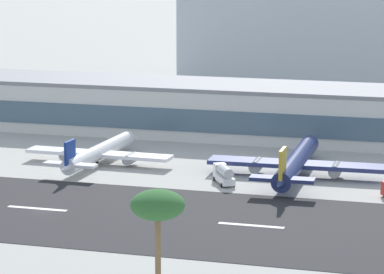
{
  "coord_description": "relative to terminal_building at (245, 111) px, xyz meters",
  "views": [
    {
      "loc": [
        78.49,
        -169.71,
        49.91
      ],
      "look_at": [
        16.48,
        43.18,
        7.0
      ],
      "focal_mm": 95.5,
      "sensor_mm": 36.0,
      "label": 1
    }
  ],
  "objects": [
    {
      "name": "ground_plane",
      "position": [
        -19.27,
        -82.52,
        -6.78
      ],
      "size": [
        1400.0,
        1400.0,
        0.0
      ],
      "primitive_type": "plane",
      "color": "#A8A8A3"
    },
    {
      "name": "runway_strip",
      "position": [
        -19.27,
        -81.42,
        -6.74
      ],
      "size": [
        800.0,
        43.83,
        0.08
      ],
      "primitive_type": "cube",
      "color": "#262628",
      "rests_on": "ground_plane"
    },
    {
      "name": "distant_hotel_block",
      "position": [
        7.91,
        115.07,
        14.59
      ],
      "size": [
        112.59,
        35.75,
        42.74
      ],
      "primitive_type": "cube",
      "color": "#A8B2BC",
      "rests_on": "ground_plane"
    },
    {
      "name": "runway_centreline_dash_5",
      "position": [
        20.43,
        -81.42,
        -6.7
      ],
      "size": [
        12.0,
        1.2,
        0.01
      ],
      "primitive_type": "cube",
      "color": "white",
      "rests_on": "runway_strip"
    },
    {
      "name": "terminal_building",
      "position": [
        0.0,
        0.0,
        0.0
      ],
      "size": [
        205.07,
        24.63,
        13.55
      ],
      "color": "silver",
      "rests_on": "ground_plane"
    },
    {
      "name": "palm_tree_1",
      "position": [
        18.79,
        -129.47,
        8.72
      ],
      "size": [
        7.21,
        7.21,
        17.85
      ],
      "color": "brown",
      "rests_on": "ground_plane"
    },
    {
      "name": "airliner_navy_tail_gate_0",
      "position": [
        -24.25,
        -42.13,
        -4.16
      ],
      "size": [
        34.48,
        39.44,
        8.23
      ],
      "rotation": [
        0.0,
        0.0,
        1.54
      ],
      "color": "white",
      "rests_on": "ground_plane"
    },
    {
      "name": "service_fuel_truck_1",
      "position": [
        7.82,
        -52.01,
        -4.75
      ],
      "size": [
        6.49,
        8.67,
        3.95
      ],
      "rotation": [
        0.0,
        0.0,
        2.09
      ],
      "color": "white",
      "rests_on": "ground_plane"
    },
    {
      "name": "airliner_gold_tail_gate_1",
      "position": [
        21.07,
        -42.39,
        -3.7
      ],
      "size": [
        38.03,
        46.41,
        9.68
      ],
      "rotation": [
        0.0,
        0.0,
        1.6
      ],
      "color": "navy",
      "rests_on": "ground_plane"
    },
    {
      "name": "runway_centreline_dash_4",
      "position": [
        -20.98,
        -81.42,
        -6.7
      ],
      "size": [
        12.0,
        1.2,
        0.01
      ],
      "primitive_type": "cube",
      "color": "white",
      "rests_on": "runway_strip"
    }
  ]
}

